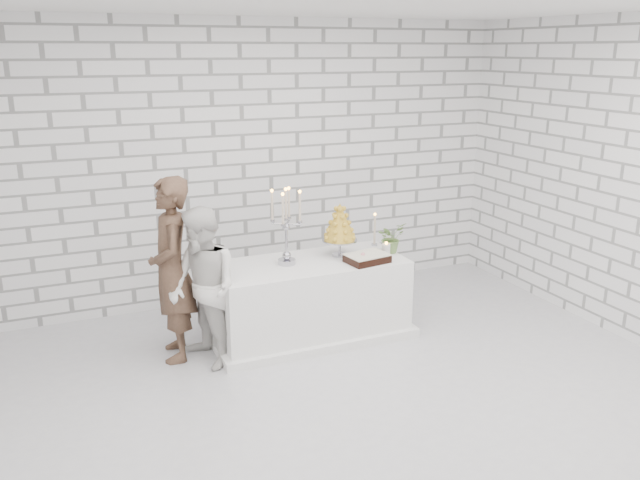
{
  "coord_description": "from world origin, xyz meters",
  "views": [
    {
      "loc": [
        -1.94,
        -4.12,
        2.68
      ],
      "look_at": [
        0.22,
        0.95,
        1.05
      ],
      "focal_mm": 36.33,
      "sensor_mm": 36.0,
      "label": 1
    }
  ],
  "objects_px": {
    "candelabra": "(286,226)",
    "cake_table": "(310,299)",
    "groom": "(172,270)",
    "bride": "(203,289)",
    "croquembouche": "(340,230)"
  },
  "relations": [
    {
      "from": "bride",
      "to": "candelabra",
      "type": "bearing_deg",
      "value": 89.03
    },
    {
      "from": "cake_table",
      "to": "groom",
      "type": "distance_m",
      "value": 1.36
    },
    {
      "from": "bride",
      "to": "croquembouche",
      "type": "height_order",
      "value": "bride"
    },
    {
      "from": "bride",
      "to": "croquembouche",
      "type": "relative_size",
      "value": 2.69
    },
    {
      "from": "candelabra",
      "to": "cake_table",
      "type": "bearing_deg",
      "value": -6.85
    },
    {
      "from": "cake_table",
      "to": "candelabra",
      "type": "height_order",
      "value": "candelabra"
    },
    {
      "from": "cake_table",
      "to": "candelabra",
      "type": "relative_size",
      "value": 2.47
    },
    {
      "from": "bride",
      "to": "candelabra",
      "type": "xyz_separation_m",
      "value": [
        0.85,
        0.22,
        0.41
      ]
    },
    {
      "from": "groom",
      "to": "bride",
      "type": "xyz_separation_m",
      "value": [
        0.21,
        -0.26,
        -0.12
      ]
    },
    {
      "from": "groom",
      "to": "bride",
      "type": "relative_size",
      "value": 1.17
    },
    {
      "from": "cake_table",
      "to": "groom",
      "type": "xyz_separation_m",
      "value": [
        -1.28,
        0.07,
        0.45
      ]
    },
    {
      "from": "bride",
      "to": "croquembouche",
      "type": "xyz_separation_m",
      "value": [
        1.4,
        0.25,
        0.31
      ]
    },
    {
      "from": "groom",
      "to": "candelabra",
      "type": "bearing_deg",
      "value": 93.98
    },
    {
      "from": "groom",
      "to": "candelabra",
      "type": "xyz_separation_m",
      "value": [
        1.06,
        -0.04,
        0.29
      ]
    },
    {
      "from": "candelabra",
      "to": "croquembouche",
      "type": "bearing_deg",
      "value": 3.57
    }
  ]
}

